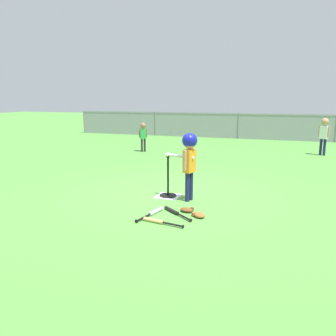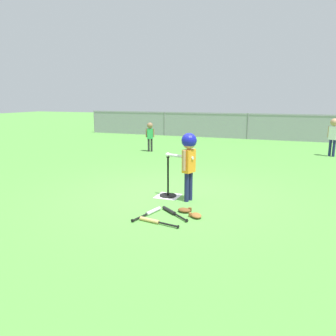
{
  "view_description": "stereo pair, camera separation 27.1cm",
  "coord_description": "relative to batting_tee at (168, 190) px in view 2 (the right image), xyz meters",
  "views": [
    {
      "loc": [
        1.96,
        -6.02,
        1.86
      ],
      "look_at": [
        -0.06,
        -0.09,
        0.55
      ],
      "focal_mm": 36.43,
      "sensor_mm": 36.0,
      "label": 1
    },
    {
      "loc": [
        2.21,
        -5.92,
        1.86
      ],
      "look_at": [
        -0.06,
        -0.09,
        0.55
      ],
      "focal_mm": 36.43,
      "sensor_mm": 36.0,
      "label": 2
    }
  ],
  "objects": [
    {
      "name": "ground_plane",
      "position": [
        0.06,
        0.09,
        -0.13
      ],
      "size": [
        60.0,
        60.0,
        0.0
      ],
      "primitive_type": "plane",
      "color": "#51933D"
    },
    {
      "name": "home_plate",
      "position": [
        0.0,
        0.0,
        -0.13
      ],
      "size": [
        0.44,
        0.44,
        0.01
      ],
      "primitive_type": "cube",
      "color": "white",
      "rests_on": "ground_plane"
    },
    {
      "name": "batting_tee",
      "position": [
        0.0,
        0.0,
        0.0
      ],
      "size": [
        0.32,
        0.32,
        0.77
      ],
      "color": "black",
      "rests_on": "ground_plane"
    },
    {
      "name": "baseball_on_tee",
      "position": [
        0.0,
        0.0,
        0.68
      ],
      "size": [
        0.07,
        0.07,
        0.07
      ],
      "primitive_type": "sphere",
      "color": "white",
      "rests_on": "batting_tee"
    },
    {
      "name": "batter_child",
      "position": [
        0.44,
        -0.13,
        0.75
      ],
      "size": [
        0.63,
        0.34,
        1.24
      ],
      "color": "#191E4C",
      "rests_on": "ground_plane"
    },
    {
      "name": "fielder_near_left",
      "position": [
        3.24,
        6.03,
        0.64
      ],
      "size": [
        0.32,
        0.24,
        1.2
      ],
      "color": "#191E4C",
      "rests_on": "ground_plane"
    },
    {
      "name": "fielder_deep_left",
      "position": [
        -2.55,
        4.84,
        0.52
      ],
      "size": [
        0.27,
        0.2,
        1.0
      ],
      "color": "#262626",
      "rests_on": "ground_plane"
    },
    {
      "name": "spare_bat_silver",
      "position": [
        0.11,
        -1.05,
        -0.1
      ],
      "size": [
        0.21,
        0.7,
        0.06
      ],
      "color": "silver",
      "rests_on": "ground_plane"
    },
    {
      "name": "spare_bat_wood",
      "position": [
        0.31,
        -1.4,
        -0.1
      ],
      "size": [
        0.67,
        0.18,
        0.06
      ],
      "color": "#DBB266",
      "rests_on": "ground_plane"
    },
    {
      "name": "spare_bat_black",
      "position": [
        0.41,
        -0.9,
        -0.1
      ],
      "size": [
        0.6,
        0.5,
        0.06
      ],
      "color": "black",
      "rests_on": "ground_plane"
    },
    {
      "name": "glove_by_plate",
      "position": [
        0.84,
        -0.94,
        -0.09
      ],
      "size": [
        0.26,
        0.27,
        0.07
      ],
      "color": "brown",
      "rests_on": "ground_plane"
    },
    {
      "name": "glove_near_bats",
      "position": [
        0.59,
        -0.76,
        -0.09
      ],
      "size": [
        0.24,
        0.19,
        0.07
      ],
      "color": "brown",
      "rests_on": "ground_plane"
    },
    {
      "name": "outfield_fence",
      "position": [
        0.06,
        9.66,
        0.49
      ],
      "size": [
        16.06,
        0.06,
        1.15
      ],
      "color": "slate",
      "rests_on": "ground_plane"
    }
  ]
}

